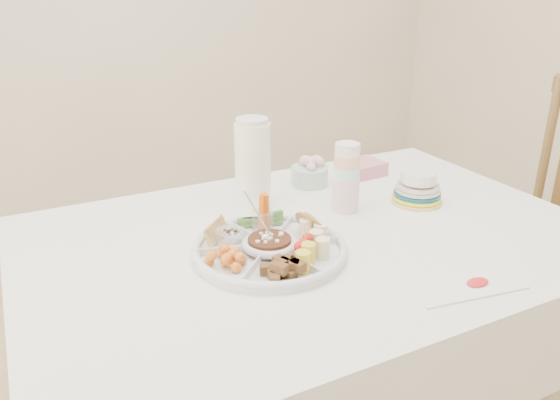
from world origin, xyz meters
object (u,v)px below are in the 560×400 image
chair (559,227)px  plate_stack (418,187)px  thermos (253,162)px  party_tray (270,246)px  dining_table (311,350)px

chair → plate_stack: bearing=166.3°
chair → thermos: chair is taller
chair → party_tray: bearing=171.5°
dining_table → party_tray: party_tray is taller
dining_table → thermos: 0.58m
dining_table → chair: chair is taller
dining_table → thermos: (-0.06, 0.26, 0.52)m
party_tray → thermos: bearing=72.7°
dining_table → plate_stack: bearing=7.8°
dining_table → chair: (1.10, 0.04, 0.15)m
chair → thermos: (-1.16, 0.22, 0.37)m
chair → thermos: bearing=156.8°
chair → party_tray: (-1.25, -0.09, 0.25)m
dining_table → party_tray: (-0.16, -0.05, 0.40)m
party_tray → thermos: 0.34m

